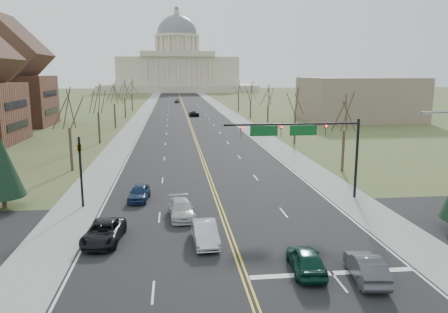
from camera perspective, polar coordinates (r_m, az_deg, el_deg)
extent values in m
plane|color=#535A2D|center=(25.98, 2.40, -14.62)|extent=(600.00, 600.00, 0.00)
cube|color=black|center=(133.66, -5.12, 6.08)|extent=(20.00, 380.00, 0.01)
cube|color=black|center=(31.44, 0.64, -9.93)|extent=(120.00, 14.00, 0.01)
cube|color=gray|center=(133.85, -10.29, 5.96)|extent=(4.00, 380.00, 0.03)
cube|color=gray|center=(134.53, 0.02, 6.16)|extent=(4.00, 380.00, 0.03)
cube|color=gold|center=(133.66, -5.12, 6.08)|extent=(0.42, 380.00, 0.01)
cube|color=silver|center=(133.74, -9.35, 5.98)|extent=(0.15, 380.00, 0.01)
cube|color=silver|center=(134.29, -0.92, 6.15)|extent=(0.15, 380.00, 0.01)
cube|color=silver|center=(26.31, 13.94, -14.57)|extent=(9.50, 0.50, 0.01)
cube|color=beige|center=(273.31, -6.02, 8.94)|extent=(90.00, 60.00, 4.00)
cube|color=beige|center=(273.16, -6.06, 11.03)|extent=(70.00, 40.00, 16.00)
cube|color=beige|center=(252.87, -6.04, 13.20)|extent=(42.00, 3.00, 3.00)
cylinder|color=beige|center=(273.56, -6.12, 13.97)|extent=(24.00, 24.00, 12.00)
cylinder|color=beige|center=(274.01, -6.15, 15.39)|extent=(27.00, 27.00, 1.60)
ellipsoid|color=slate|center=(274.08, -6.16, 15.55)|extent=(24.00, 24.00, 22.80)
cylinder|color=beige|center=(275.43, -6.21, 18.23)|extent=(3.20, 3.20, 3.00)
sphere|color=slate|center=(275.73, -6.22, 18.70)|extent=(2.40, 2.40, 2.40)
cylinder|color=black|center=(40.81, 16.93, -0.29)|extent=(0.24, 0.24, 7.20)
cylinder|color=black|center=(38.31, 8.92, 4.20)|extent=(12.00, 0.18, 0.18)
imported|color=black|center=(39.28, 13.12, 3.40)|extent=(0.35, 0.40, 1.10)
sphere|color=#FF0C0C|center=(39.10, 13.22, 3.88)|extent=(0.18, 0.18, 0.18)
imported|color=black|center=(38.12, 7.44, 3.37)|extent=(0.35, 0.40, 1.10)
sphere|color=#FF0C0C|center=(37.93, 7.51, 3.87)|extent=(0.18, 0.18, 0.18)
imported|color=black|center=(37.42, 2.23, 3.32)|extent=(0.35, 0.40, 1.10)
sphere|color=#FF0C0C|center=(37.23, 2.27, 3.82)|extent=(0.18, 0.18, 0.18)
cube|color=#0C4C1E|center=(38.65, 10.32, 3.39)|extent=(2.40, 0.12, 0.90)
cube|color=#0C4C1E|center=(37.78, 5.23, 3.35)|extent=(2.40, 0.12, 0.90)
cylinder|color=black|center=(38.32, -18.19, -1.99)|extent=(0.20, 0.20, 6.00)
imported|color=black|center=(37.91, -18.38, 1.26)|extent=(0.32, 0.36, 0.99)
cube|color=gray|center=(27.29, 24.99, 5.18)|extent=(0.60, 0.25, 0.15)
cylinder|color=#32291D|center=(51.70, 15.28, 0.66)|extent=(0.32, 0.32, 4.68)
cylinder|color=#32291D|center=(53.18, -19.36, 0.86)|extent=(0.32, 0.32, 4.95)
cylinder|color=#32291D|center=(70.41, 9.23, 3.55)|extent=(0.32, 0.32, 4.68)
cylinder|color=#32291D|center=(72.62, -16.00, 3.60)|extent=(0.32, 0.32, 4.95)
cylinder|color=#32291D|center=(89.68, 5.74, 5.20)|extent=(0.32, 0.32, 4.68)
cylinder|color=#32291D|center=(92.29, -14.06, 5.18)|extent=(0.32, 0.32, 4.95)
cylinder|color=#32291D|center=(109.22, 3.47, 6.25)|extent=(0.32, 0.32, 4.68)
cylinder|color=#32291D|center=(112.09, -12.79, 6.19)|extent=(0.32, 0.32, 4.95)
cylinder|color=#32291D|center=(128.89, 1.89, 6.98)|extent=(0.32, 0.32, 4.68)
cylinder|color=#32291D|center=(131.94, -11.91, 6.90)|extent=(0.32, 0.32, 4.95)
cylinder|color=#32291D|center=(41.17, -26.78, -5.34)|extent=(0.36, 0.36, 1.00)
cone|color=black|center=(40.45, -27.17, -0.91)|extent=(3.64, 3.64, 5.50)
cube|color=black|center=(77.63, -25.27, 3.71)|extent=(0.10, 9.80, 1.20)
cube|color=black|center=(77.34, -25.48, 6.15)|extent=(0.10, 9.80, 1.20)
cube|color=brown|center=(103.15, -26.28, 6.50)|extent=(17.00, 14.00, 10.50)
cube|color=#4B3325|center=(103.04, -26.73, 11.76)|extent=(17.00, 14.28, 17.00)
cube|color=black|center=(100.79, -21.58, 5.58)|extent=(0.10, 9.80, 1.20)
cube|color=black|center=(100.56, -21.72, 7.67)|extent=(0.10, 9.80, 1.20)
cube|color=#7E6D59|center=(108.55, 17.20, 7.17)|extent=(25.00, 20.00, 10.00)
imported|color=#0B3226|center=(25.88, 10.68, -13.12)|extent=(2.04, 4.40, 1.46)
imported|color=#43444A|center=(25.86, 18.07, -13.56)|extent=(2.03, 4.43, 1.41)
imported|color=#B4B6BD|center=(29.40, -2.50, -9.94)|extent=(1.74, 4.44, 1.44)
imported|color=black|center=(30.69, -15.44, -9.51)|extent=(2.73, 5.10, 1.36)
imported|color=#B9B9B9|center=(34.55, -5.59, -6.86)|extent=(2.24, 4.74, 1.33)
imported|color=#16294E|center=(39.60, -11.02, -4.66)|extent=(2.00, 4.18, 1.38)
imported|color=black|center=(114.43, -3.97, 5.63)|extent=(2.61, 5.04, 1.36)
imported|color=#4E5056|center=(165.56, -6.16, 7.24)|extent=(2.02, 4.40, 1.46)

